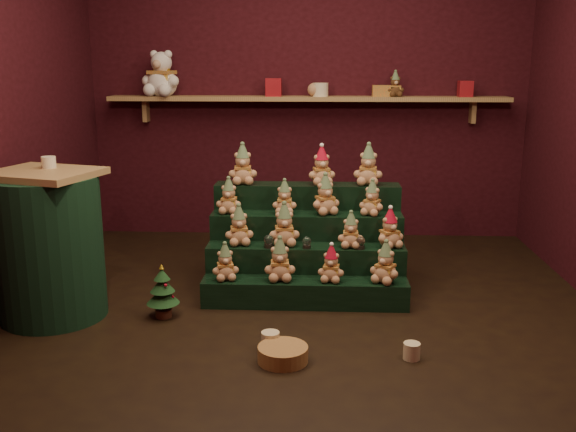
# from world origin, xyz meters

# --- Properties ---
(ground) EXTENTS (4.00, 4.00, 0.00)m
(ground) POSITION_xyz_m (0.00, 0.00, 0.00)
(ground) COLOR black
(ground) RESTS_ON ground
(back_wall) EXTENTS (4.00, 0.10, 2.80)m
(back_wall) POSITION_xyz_m (0.00, 2.05, 1.40)
(back_wall) COLOR black
(back_wall) RESTS_ON ground
(front_wall) EXTENTS (4.00, 0.10, 2.80)m
(front_wall) POSITION_xyz_m (0.00, -2.05, 1.40)
(front_wall) COLOR black
(front_wall) RESTS_ON ground
(back_shelf) EXTENTS (3.60, 0.26, 0.24)m
(back_shelf) POSITION_xyz_m (0.00, 1.87, 1.29)
(back_shelf) COLOR #A58552
(back_shelf) RESTS_ON ground
(riser_tier_front) EXTENTS (1.40, 0.22, 0.18)m
(riser_tier_front) POSITION_xyz_m (0.03, 0.12, 0.09)
(riser_tier_front) COLOR black
(riser_tier_front) RESTS_ON ground
(riser_tier_midfront) EXTENTS (1.40, 0.22, 0.36)m
(riser_tier_midfront) POSITION_xyz_m (0.03, 0.34, 0.18)
(riser_tier_midfront) COLOR black
(riser_tier_midfront) RESTS_ON ground
(riser_tier_midback) EXTENTS (1.40, 0.22, 0.54)m
(riser_tier_midback) POSITION_xyz_m (0.03, 0.56, 0.27)
(riser_tier_midback) COLOR black
(riser_tier_midback) RESTS_ON ground
(riser_tier_back) EXTENTS (1.40, 0.22, 0.72)m
(riser_tier_back) POSITION_xyz_m (0.03, 0.78, 0.36)
(riser_tier_back) COLOR black
(riser_tier_back) RESTS_ON ground
(teddy_0) EXTENTS (0.22, 0.20, 0.25)m
(teddy_0) POSITION_xyz_m (-0.52, 0.11, 0.31)
(teddy_0) COLOR tan
(teddy_0) RESTS_ON riser_tier_front
(teddy_1) EXTENTS (0.23, 0.21, 0.29)m
(teddy_1) POSITION_xyz_m (-0.15, 0.12, 0.33)
(teddy_1) COLOR tan
(teddy_1) RESTS_ON riser_tier_front
(teddy_2) EXTENTS (0.20, 0.18, 0.25)m
(teddy_2) POSITION_xyz_m (0.20, 0.11, 0.30)
(teddy_2) COLOR tan
(teddy_2) RESTS_ON riser_tier_front
(teddy_3) EXTENTS (0.27, 0.26, 0.28)m
(teddy_3) POSITION_xyz_m (0.56, 0.11, 0.32)
(teddy_3) COLOR tan
(teddy_3) RESTS_ON riser_tier_front
(teddy_4) EXTENTS (0.24, 0.22, 0.28)m
(teddy_4) POSITION_xyz_m (-0.45, 0.36, 0.50)
(teddy_4) COLOR tan
(teddy_4) RESTS_ON riser_tier_midfront
(teddy_5) EXTENTS (0.24, 0.22, 0.30)m
(teddy_5) POSITION_xyz_m (-0.13, 0.35, 0.51)
(teddy_5) COLOR tan
(teddy_5) RESTS_ON riser_tier_midfront
(teddy_6) EXTENTS (0.18, 0.17, 0.25)m
(teddy_6) POSITION_xyz_m (0.34, 0.33, 0.48)
(teddy_6) COLOR tan
(teddy_6) RESTS_ON riser_tier_midfront
(teddy_7) EXTENTS (0.25, 0.24, 0.27)m
(teddy_7) POSITION_xyz_m (0.61, 0.33, 0.50)
(teddy_7) COLOR tan
(teddy_7) RESTS_ON riser_tier_midfront
(teddy_8) EXTENTS (0.19, 0.18, 0.26)m
(teddy_8) POSITION_xyz_m (-0.54, 0.56, 0.67)
(teddy_8) COLOR tan
(teddy_8) RESTS_ON riser_tier_midback
(teddy_9) EXTENTS (0.18, 0.16, 0.25)m
(teddy_9) POSITION_xyz_m (-0.14, 0.56, 0.66)
(teddy_9) COLOR tan
(teddy_9) RESTS_ON riser_tier_midback
(teddy_10) EXTENTS (0.27, 0.26, 0.29)m
(teddy_10) POSITION_xyz_m (0.16, 0.57, 0.69)
(teddy_10) COLOR tan
(teddy_10) RESTS_ON riser_tier_midback
(teddy_11) EXTENTS (0.23, 0.23, 0.25)m
(teddy_11) POSITION_xyz_m (0.50, 0.55, 0.67)
(teddy_11) COLOR tan
(teddy_11) RESTS_ON riser_tier_midback
(teddy_12) EXTENTS (0.23, 0.22, 0.30)m
(teddy_12) POSITION_xyz_m (-0.46, 0.77, 0.87)
(teddy_12) COLOR tan
(teddy_12) RESTS_ON riser_tier_back
(teddy_13) EXTENTS (0.24, 0.22, 0.28)m
(teddy_13) POSITION_xyz_m (0.13, 0.77, 0.86)
(teddy_13) COLOR tan
(teddy_13) RESTS_ON riser_tier_back
(teddy_14) EXTENTS (0.24, 0.22, 0.30)m
(teddy_14) POSITION_xyz_m (0.48, 0.78, 0.87)
(teddy_14) COLOR tan
(teddy_14) RESTS_ON riser_tier_back
(snow_globe_a) EXTENTS (0.07, 0.07, 0.09)m
(snow_globe_a) POSITION_xyz_m (-0.23, 0.28, 0.41)
(snow_globe_a) COLOR black
(snow_globe_a) RESTS_ON riser_tier_midfront
(snow_globe_b) EXTENTS (0.06, 0.06, 0.08)m
(snow_globe_b) POSITION_xyz_m (0.03, 0.28, 0.40)
(snow_globe_b) COLOR black
(snow_globe_b) RESTS_ON riser_tier_midfront
(snow_globe_c) EXTENTS (0.07, 0.07, 0.09)m
(snow_globe_c) POSITION_xyz_m (0.40, 0.28, 0.41)
(snow_globe_c) COLOR black
(snow_globe_c) RESTS_ON riser_tier_midfront
(side_table) EXTENTS (0.75, 0.68, 0.97)m
(side_table) POSITION_xyz_m (-1.61, -0.14, 0.48)
(side_table) COLOR #A58552
(side_table) RESTS_ON ground
(table_ornament) EXTENTS (0.09, 0.09, 0.07)m
(table_ornament) POSITION_xyz_m (-1.61, -0.04, 1.00)
(table_ornament) COLOR beige
(table_ornament) RESTS_ON side_table
(mini_christmas_tree) EXTENTS (0.21, 0.21, 0.36)m
(mini_christmas_tree) POSITION_xyz_m (-0.89, -0.13, 0.18)
(mini_christmas_tree) COLOR #4C291B
(mini_christmas_tree) RESTS_ON ground
(mug_left) EXTENTS (0.11, 0.11, 0.11)m
(mug_left) POSITION_xyz_m (-0.16, -0.58, 0.05)
(mug_left) COLOR beige
(mug_left) RESTS_ON ground
(mug_right) EXTENTS (0.10, 0.10, 0.10)m
(mug_right) POSITION_xyz_m (0.64, -0.67, 0.05)
(mug_right) COLOR beige
(mug_right) RESTS_ON ground
(wicker_basket) EXTENTS (0.35, 0.35, 0.09)m
(wicker_basket) POSITION_xyz_m (-0.08, -0.73, 0.04)
(wicker_basket) COLOR #A27A41
(wicker_basket) RESTS_ON ground
(white_bear) EXTENTS (0.44, 0.41, 0.51)m
(white_bear) POSITION_xyz_m (-1.31, 1.84, 1.57)
(white_bear) COLOR white
(white_bear) RESTS_ON back_shelf
(brown_bear) EXTENTS (0.18, 0.16, 0.22)m
(brown_bear) POSITION_xyz_m (0.78, 1.84, 1.43)
(brown_bear) COLOR #51331B
(brown_bear) RESTS_ON back_shelf
(gift_tin_red_a) EXTENTS (0.14, 0.14, 0.16)m
(gift_tin_red_a) POSITION_xyz_m (-0.30, 1.85, 1.40)
(gift_tin_red_a) COLOR maroon
(gift_tin_red_a) RESTS_ON back_shelf
(gift_tin_cream) EXTENTS (0.14, 0.14, 0.12)m
(gift_tin_cream) POSITION_xyz_m (0.12, 1.85, 1.38)
(gift_tin_cream) COLOR beige
(gift_tin_cream) RESTS_ON back_shelf
(gift_tin_red_b) EXTENTS (0.12, 0.12, 0.14)m
(gift_tin_red_b) POSITION_xyz_m (1.40, 1.85, 1.39)
(gift_tin_red_b) COLOR maroon
(gift_tin_red_b) RESTS_ON back_shelf
(shelf_plush_ball) EXTENTS (0.12, 0.12, 0.12)m
(shelf_plush_ball) POSITION_xyz_m (0.06, 1.85, 1.38)
(shelf_plush_ball) COLOR tan
(shelf_plush_ball) RESTS_ON back_shelf
(scarf_gift_box) EXTENTS (0.16, 0.10, 0.10)m
(scarf_gift_box) POSITION_xyz_m (0.66, 1.85, 1.37)
(scarf_gift_box) COLOR orange
(scarf_gift_box) RESTS_ON back_shelf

